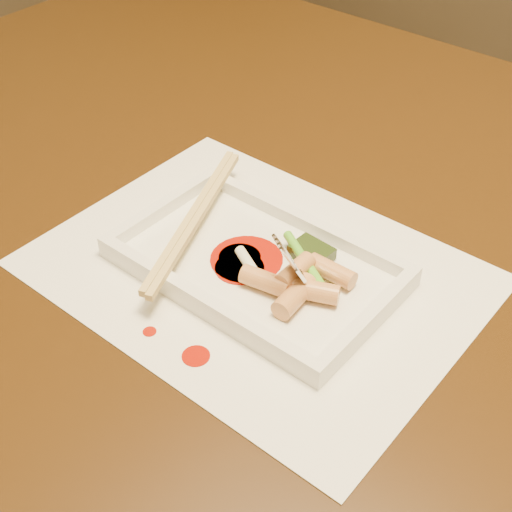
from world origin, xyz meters
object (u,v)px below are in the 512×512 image
Objects in this scene: chopstick_a at (192,216)px; plate_base at (256,267)px; fork at (334,222)px; placemat at (256,271)px; table at (322,275)px.

plate_base is at bearing 0.00° from chopstick_a.
fork is (0.07, 0.02, 0.08)m from plate_base.
chopstick_a reaches higher than placemat.
table is 0.23m from fork.
fork reaches higher than plate_base.
table is at bearing 61.13° from chopstick_a.
fork is at bearing -54.82° from table.
chopstick_a is 1.67× the size of fork.
placemat is at bearing -165.58° from fork.
table is 0.17m from placemat.
placemat is 0.00m from plate_base.
chopstick_a reaches higher than table.
placemat reaches higher than table.
placemat is 0.09m from chopstick_a.
chopstick_a is (-0.08, 0.00, 0.02)m from plate_base.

